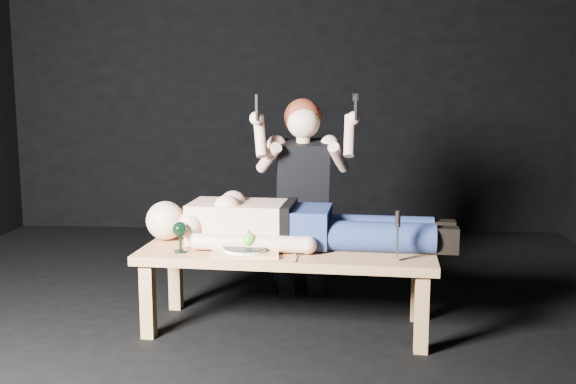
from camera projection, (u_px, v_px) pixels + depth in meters
The scene contains 13 objects.
ground at pixel (255, 322), 3.77m from camera, with size 5.00×5.00×0.00m, color black.
back_wall at pixel (285, 65), 6.00m from camera, with size 5.00×5.00×0.00m, color black.
table at pixel (287, 289), 3.65m from camera, with size 1.57×0.59×0.45m, color #B0844A.
lying_man at pixel (299, 220), 3.67m from camera, with size 1.67×0.51×0.28m, color beige, non-canonical shape.
kneeling_woman at pixel (302, 196), 4.17m from camera, with size 0.68×0.76×1.28m, color black, non-canonical shape.
serving_tray at pixel (245, 252), 3.49m from camera, with size 0.34×0.25×0.02m, color tan.
plate at pixel (245, 249), 3.49m from camera, with size 0.23×0.23×0.02m, color white.
apple at pixel (249, 240), 3.49m from camera, with size 0.07×0.07×0.07m, color #4CA324.
goblet at pixel (180, 237), 3.52m from camera, with size 0.08×0.08×0.16m, color black, non-canonical shape.
fork_flat at pixel (221, 253), 3.49m from camera, with size 0.01×0.17×0.01m, color #B2B2B7.
knife_flat at pixel (296, 258), 3.41m from camera, with size 0.01×0.17×0.01m, color #B2B2B7.
spoon_flat at pixel (290, 252), 3.52m from camera, with size 0.01×0.17×0.01m, color #B2B2B7.
carving_knife at pixel (398, 236), 3.34m from camera, with size 0.03×0.04×0.25m, color #B2B2B7, non-canonical shape.
Camera 1 is at (0.41, -3.59, 1.31)m, focal length 41.93 mm.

